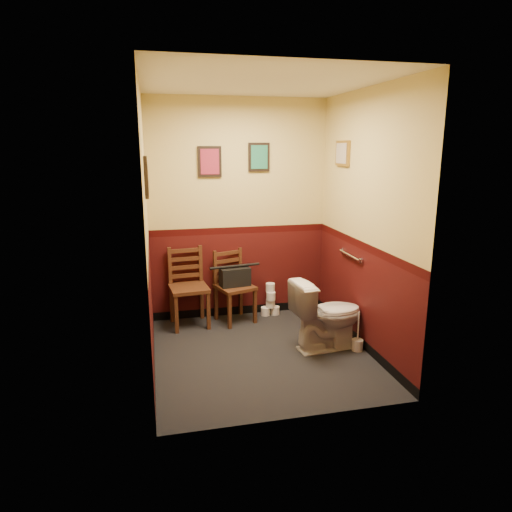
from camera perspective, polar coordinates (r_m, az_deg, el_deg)
The scene contains 17 objects.
floor at distance 4.91m, azimuth 0.67°, elevation -12.09°, with size 2.20×2.40×0.00m, color black.
ceiling at distance 4.47m, azimuth 0.77°, elevation 20.93°, with size 2.20×2.40×0.00m, color silver.
wall_back at distance 5.66m, azimuth -2.16°, elevation 5.65°, with size 2.20×2.70×0.00m, color #3C0D0C.
wall_front at distance 3.37m, azimuth 5.52°, elevation 0.16°, with size 2.20×2.70×0.00m, color #3C0D0C.
wall_left at distance 4.38m, azimuth -13.45°, elevation 2.96°, with size 2.40×2.70×0.00m, color #3C0D0C.
wall_right at distance 4.87m, azimuth 13.42°, elevation 4.01°, with size 2.40×2.70×0.00m, color #3C0D0C.
grab_bar at distance 5.16m, azimuth 11.66°, elevation 0.08°, with size 0.05×0.56×0.06m.
framed_print_back_a at distance 5.53m, azimuth -5.81°, elevation 11.65°, with size 0.28×0.04×0.36m.
framed_print_back_b at distance 5.64m, azimuth 0.38°, elevation 12.26°, with size 0.26×0.04×0.34m.
framed_print_left at distance 4.41m, azimuth -13.54°, elevation 9.59°, with size 0.04×0.30×0.38m.
framed_print_right at distance 5.35m, azimuth 10.76°, elevation 12.50°, with size 0.04×0.34×0.28m.
toilet at distance 4.96m, azimuth 8.90°, elevation -7.27°, with size 0.43×0.77×0.76m, color white.
toilet_brush at distance 5.08m, azimuth 12.55°, elevation -10.69°, with size 0.12×0.12×0.43m.
chair_left at distance 5.57m, azimuth -8.46°, elevation -3.87°, with size 0.48×0.48×0.95m.
chair_right at distance 5.65m, azimuth -2.83°, elevation -3.80°, with size 0.52×0.52×0.89m.
handbag at distance 5.58m, azimuth -2.65°, elevation -2.59°, with size 0.38×0.23×0.26m.
tp_stack at distance 5.90m, azimuth 1.81°, elevation -5.73°, with size 0.24×0.15×0.42m.
Camera 1 is at (-1.04, -4.31, 2.13)m, focal length 32.00 mm.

